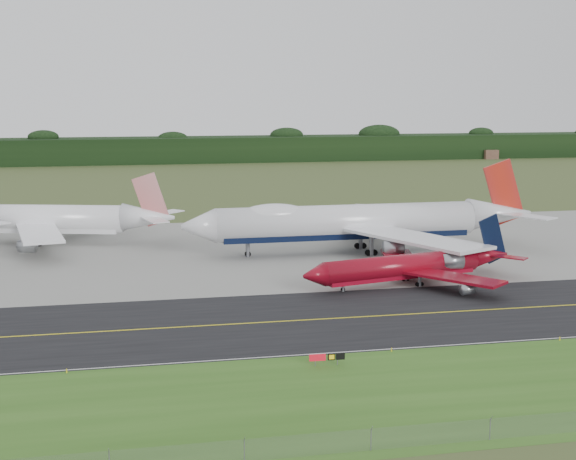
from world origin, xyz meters
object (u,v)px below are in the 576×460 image
Objects in this scene: jet_ba_747 at (359,222)px; jet_red_737 at (412,266)px; jet_star_tail at (41,220)px; taxiway_sign at (327,357)px.

jet_red_737 is (1.39, -28.86, -3.39)m from jet_ba_747.
taxiway_sign is at bearing -64.98° from jet_star_tail.
jet_star_tail is (-67.90, 52.74, 2.22)m from jet_red_737.
jet_red_737 is at bearing -87.24° from jet_ba_747.
jet_red_737 is at bearing -37.84° from jet_star_tail.
jet_star_tail is at bearing 115.02° from taxiway_sign.
jet_red_737 is 46.27m from taxiway_sign.
jet_red_737 is 86.01m from jet_star_tail.
jet_ba_747 is 1.26× the size of jet_star_tail.
jet_star_tail is at bearing 142.16° from jet_red_737.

